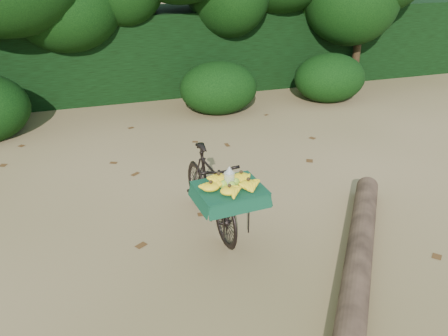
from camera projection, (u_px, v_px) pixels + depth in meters
name	position (u px, v px, depth m)	size (l,w,h in m)	color
ground	(204.00, 237.00, 5.62)	(80.00, 80.00, 0.00)	tan
vendor_bicycle	(211.00, 190.00, 5.64)	(0.75, 1.75, 0.98)	black
fallen_log	(357.00, 271.00, 4.82)	(0.28, 0.28, 3.90)	brown
hedge_backdrop	(129.00, 52.00, 10.64)	(26.00, 1.80, 1.80)	black
tree_row	(96.00, 6.00, 9.29)	(14.50, 2.00, 4.00)	black
bush_clumps	(170.00, 95.00, 9.25)	(8.80, 1.70, 0.90)	black
leaf_litter	(191.00, 210.00, 6.18)	(7.00, 7.30, 0.01)	#513015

